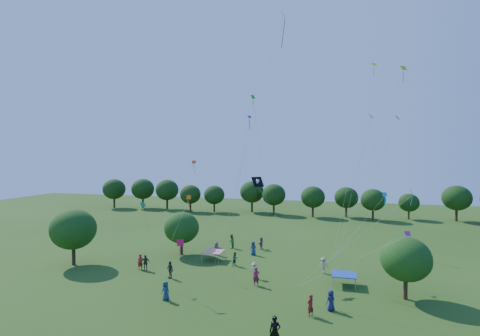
% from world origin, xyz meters
% --- Properties ---
extents(near_tree_west, '(4.98, 4.98, 6.24)m').
position_xyz_m(near_tree_west, '(-19.35, 14.53, 3.99)').
color(near_tree_west, '#422B19').
rests_on(near_tree_west, ground).
extents(near_tree_north, '(4.28, 4.28, 5.27)m').
position_xyz_m(near_tree_north, '(-9.43, 21.57, 3.34)').
color(near_tree_north, '#422B19').
rests_on(near_tree_north, ground).
extents(near_tree_east, '(4.18, 4.18, 5.32)m').
position_xyz_m(near_tree_east, '(14.74, 13.26, 3.43)').
color(near_tree_east, '#422B19').
rests_on(near_tree_east, ground).
extents(treeline, '(88.01, 8.77, 6.77)m').
position_xyz_m(treeline, '(-1.73, 55.43, 4.09)').
color(treeline, '#422B19').
rests_on(treeline, ground).
extents(tent_red_stripe, '(2.20, 2.20, 1.10)m').
position_xyz_m(tent_red_stripe, '(-4.85, 20.10, 1.04)').
color(tent_red_stripe, red).
rests_on(tent_red_stripe, ground).
extents(tent_blue, '(2.20, 2.20, 1.10)m').
position_xyz_m(tent_blue, '(9.73, 15.38, 1.04)').
color(tent_blue, '#1A41AC').
rests_on(tent_blue, ground).
extents(man_in_black, '(0.81, 0.59, 1.99)m').
position_xyz_m(man_in_black, '(5.33, 2.57, 1.00)').
color(man_in_black, black).
rests_on(man_in_black, ground).
extents(crowd_person_0, '(0.90, 0.62, 1.67)m').
position_xyz_m(crowd_person_0, '(-0.87, 23.60, 0.84)').
color(crowd_person_0, navy).
rests_on(crowd_person_0, ground).
extents(crowd_person_1, '(0.68, 0.51, 1.65)m').
position_xyz_m(crowd_person_1, '(-11.25, 14.85, 0.83)').
color(crowd_person_1, maroon).
rests_on(crowd_person_1, ground).
extents(crowd_person_2, '(0.51, 0.92, 1.84)m').
position_xyz_m(crowd_person_2, '(-4.37, 26.08, 0.92)').
color(crowd_person_2, '#2B642B').
rests_on(crowd_person_2, ground).
extents(crowd_person_3, '(1.18, 0.81, 1.65)m').
position_xyz_m(crowd_person_3, '(7.71, 18.67, 0.83)').
color(crowd_person_3, '#A49A83').
rests_on(crowd_person_3, ground).
extents(crowd_person_4, '(1.06, 0.71, 1.66)m').
position_xyz_m(crowd_person_4, '(-10.60, 14.74, 0.83)').
color(crowd_person_4, '#39322D').
rests_on(crowd_person_4, ground).
extents(crowd_person_5, '(0.77, 1.53, 1.57)m').
position_xyz_m(crowd_person_5, '(-0.50, 26.56, 0.78)').
color(crowd_person_5, '#854D6C').
rests_on(crowd_person_5, ground).
extents(crowd_person_6, '(0.87, 0.61, 1.60)m').
position_xyz_m(crowd_person_6, '(-4.86, 7.86, 0.80)').
color(crowd_person_6, navy).
rests_on(crowd_person_6, ground).
extents(crowd_person_7, '(0.70, 0.74, 1.68)m').
position_xyz_m(crowd_person_7, '(7.18, 7.78, 0.84)').
color(crowd_person_7, maroon).
rests_on(crowd_person_7, ground).
extents(crowd_person_8, '(0.76, 0.87, 1.55)m').
position_xyz_m(crowd_person_8, '(-1.81, 18.76, 0.77)').
color(crowd_person_8, '#265839').
rests_on(crowd_person_8, ground).
extents(crowd_person_9, '(1.13, 0.74, 1.59)m').
position_xyz_m(crowd_person_9, '(1.14, 15.29, 0.79)').
color(crowd_person_9, '#C2AD9B').
rests_on(crowd_person_9, ground).
extents(crowd_person_10, '(1.09, 0.91, 1.70)m').
position_xyz_m(crowd_person_10, '(-6.96, 13.11, 0.85)').
color(crowd_person_10, '#39312E').
rests_on(crowd_person_10, ground).
extents(crowd_person_11, '(1.60, 1.19, 1.64)m').
position_xyz_m(crowd_person_11, '(-5.17, 22.36, 0.82)').
color(crowd_person_11, '#A362A9').
rests_on(crowd_person_11, ground).
extents(crowd_person_12, '(0.89, 0.85, 1.62)m').
position_xyz_m(crowd_person_12, '(8.66, 9.22, 0.81)').
color(crowd_person_12, '#1A1A4C').
rests_on(crowd_person_12, ground).
extents(crowd_person_13, '(0.76, 0.65, 1.73)m').
position_xyz_m(crowd_person_13, '(1.79, 13.20, 0.87)').
color(crowd_person_13, maroon).
rests_on(crowd_person_13, ground).
extents(pirate_kite, '(6.20, 2.60, 8.69)m').
position_xyz_m(pirate_kite, '(1.19, 16.84, 9.38)').
color(pirate_kite, black).
extents(red_high_kite, '(6.39, 5.11, 26.29)m').
position_xyz_m(red_high_kite, '(2.10, 18.83, 21.95)').
color(red_high_kite, red).
extents(small_kite_0, '(2.05, 1.70, 3.66)m').
position_xyz_m(small_kite_0, '(-4.09, 9.00, 4.30)').
color(small_kite_0, red).
extents(small_kite_1, '(2.59, 1.41, 6.68)m').
position_xyz_m(small_kite_1, '(-6.57, 16.07, 6.72)').
color(small_kite_1, orange).
extents(small_kite_2, '(5.04, 8.62, 22.19)m').
position_xyz_m(small_kite_2, '(12.06, 25.88, 17.79)').
color(small_kite_2, '#BFE214').
extents(small_kite_3, '(1.77, 0.78, 6.27)m').
position_xyz_m(small_kite_3, '(-9.30, 12.37, 6.49)').
color(small_kite_3, '#188940').
extents(small_kite_4, '(8.76, 1.40, 8.44)m').
position_xyz_m(small_kite_4, '(13.07, 9.69, 8.07)').
color(small_kite_4, '#1380BE').
extents(small_kite_5, '(8.41, 1.21, 5.22)m').
position_xyz_m(small_kite_5, '(12.29, 9.78, 5.11)').
color(small_kite_5, '#931882').
extents(small_kite_6, '(3.62, 1.08, 14.97)m').
position_xyz_m(small_kite_6, '(11.39, 18.70, 12.43)').
color(small_kite_6, silver).
extents(small_kite_7, '(6.36, 9.04, 6.36)m').
position_xyz_m(small_kite_7, '(13.56, 26.60, 6.18)').
color(small_kite_7, '#0D9EC9').
extents(small_kite_8, '(4.75, 5.77, 10.18)m').
position_xyz_m(small_kite_8, '(-10.06, 28.17, 9.44)').
color(small_kite_8, '#BE3B0B').
extents(small_kite_9, '(6.26, 1.10, 14.75)m').
position_xyz_m(small_kite_9, '(13.08, 18.63, 12.04)').
color(small_kite_9, '#DFA90B').
extents(small_kite_10, '(7.04, 1.85, 20.11)m').
position_xyz_m(small_kite_10, '(14.09, 20.66, 16.85)').
color(small_kite_10, '#B6CF12').
extents(small_kite_11, '(2.47, 1.30, 18.34)m').
position_xyz_m(small_kite_11, '(-0.62, 24.77, 15.03)').
color(small_kite_11, '#1F9E1C').
extents(small_kite_12, '(3.34, 1.76, 15.38)m').
position_xyz_m(small_kite_12, '(-1.36, 20.62, 12.36)').
color(small_kite_12, blue).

